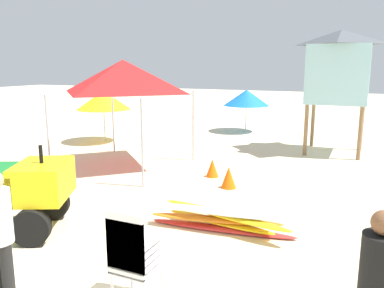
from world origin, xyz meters
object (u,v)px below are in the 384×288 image
(traffic_cone_near, at_px, (212,168))
(lifeguard_tower, at_px, (339,67))
(stacked_plastic_chairs, at_px, (131,251))
(beach_umbrella_left, at_px, (246,98))
(traffic_cone_far, at_px, (229,177))
(surfboard_pile, at_px, (219,219))
(lifeguard_near_center, at_px, (378,287))
(popup_canopy, at_px, (123,76))
(beach_umbrella_mid, at_px, (103,100))

(traffic_cone_near, bearing_deg, lifeguard_tower, 59.26)
(stacked_plastic_chairs, xyz_separation_m, traffic_cone_near, (-1.15, 5.46, -0.47))
(beach_umbrella_left, height_order, traffic_cone_far, beach_umbrella_left)
(surfboard_pile, distance_m, lifeguard_tower, 7.80)
(stacked_plastic_chairs, xyz_separation_m, traffic_cone_far, (-0.47, 4.75, -0.45))
(stacked_plastic_chairs, bearing_deg, lifeguard_near_center, -1.65)
(lifeguard_near_center, bearing_deg, surfboard_pile, 133.31)
(lifeguard_near_center, xyz_separation_m, popup_canopy, (-6.26, 5.51, 1.57))
(beach_umbrella_left, bearing_deg, lifeguard_tower, -35.74)
(surfboard_pile, relative_size, traffic_cone_far, 5.07)
(traffic_cone_near, bearing_deg, beach_umbrella_mid, 153.47)
(beach_umbrella_mid, height_order, traffic_cone_far, beach_umbrella_mid)
(beach_umbrella_mid, bearing_deg, traffic_cone_far, -29.26)
(stacked_plastic_chairs, distance_m, popup_canopy, 6.83)
(popup_canopy, distance_m, beach_umbrella_mid, 3.92)
(stacked_plastic_chairs, height_order, popup_canopy, popup_canopy)
(stacked_plastic_chairs, bearing_deg, beach_umbrella_mid, 128.52)
(lifeguard_tower, height_order, beach_umbrella_mid, lifeguard_tower)
(beach_umbrella_mid, bearing_deg, lifeguard_tower, 11.69)
(beach_umbrella_left, bearing_deg, surfboard_pile, -75.73)
(stacked_plastic_chairs, height_order, beach_umbrella_left, beach_umbrella_left)
(beach_umbrella_left, bearing_deg, traffic_cone_near, -80.03)
(lifeguard_near_center, height_order, traffic_cone_near, lifeguard_near_center)
(beach_umbrella_left, distance_m, traffic_cone_near, 7.18)
(traffic_cone_near, bearing_deg, traffic_cone_far, -45.96)
(surfboard_pile, bearing_deg, beach_umbrella_mid, 139.43)
(stacked_plastic_chairs, height_order, beach_umbrella_mid, beach_umbrella_mid)
(lifeguard_near_center, bearing_deg, popup_canopy, 138.67)
(lifeguard_near_center, distance_m, traffic_cone_far, 5.72)
(surfboard_pile, distance_m, beach_umbrella_left, 10.37)
(lifeguard_near_center, xyz_separation_m, beach_umbrella_left, (-4.91, 12.50, 0.53))
(popup_canopy, distance_m, traffic_cone_near, 3.43)
(popup_canopy, height_order, traffic_cone_far, popup_canopy)
(stacked_plastic_chairs, distance_m, traffic_cone_far, 4.80)
(lifeguard_tower, bearing_deg, surfboard_pile, -99.52)
(popup_canopy, bearing_deg, traffic_cone_far, -11.84)
(lifeguard_near_center, relative_size, popup_canopy, 0.55)
(surfboard_pile, bearing_deg, stacked_plastic_chairs, -93.74)
(popup_canopy, xyz_separation_m, lifeguard_tower, (5.11, 4.28, 0.25))
(surfboard_pile, xyz_separation_m, lifeguard_near_center, (2.37, -2.52, 0.72))
(popup_canopy, relative_size, traffic_cone_far, 5.82)
(beach_umbrella_mid, bearing_deg, lifeguard_near_center, -42.31)
(lifeguard_tower, bearing_deg, popup_canopy, -140.06)
(traffic_cone_far, bearing_deg, traffic_cone_near, 134.04)
(surfboard_pile, height_order, popup_canopy, popup_canopy)
(lifeguard_near_center, relative_size, lifeguard_tower, 0.42)
(lifeguard_tower, bearing_deg, beach_umbrella_left, 144.26)
(beach_umbrella_left, relative_size, beach_umbrella_mid, 0.98)
(stacked_plastic_chairs, distance_m, lifeguard_near_center, 2.54)
(lifeguard_tower, relative_size, beach_umbrella_mid, 1.99)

